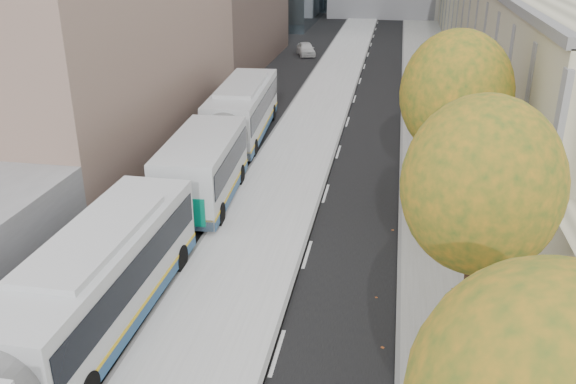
% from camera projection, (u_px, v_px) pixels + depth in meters
% --- Properties ---
extents(bus_platform, '(4.25, 150.00, 0.15)m').
position_uv_depth(bus_platform, '(311.00, 123.00, 38.95)').
color(bus_platform, '#B1B1B1').
rests_on(bus_platform, ground).
extents(sidewalk, '(4.75, 150.00, 0.08)m').
position_uv_depth(sidewalk, '(439.00, 130.00, 37.68)').
color(sidewalk, gray).
rests_on(sidewalk, ground).
extents(building_tan, '(18.00, 92.00, 8.00)m').
position_uv_depth(building_tan, '(545.00, 12.00, 60.57)').
color(building_tan, gray).
rests_on(building_tan, ground).
extents(bus_shelter, '(1.90, 4.40, 2.53)m').
position_uv_depth(bus_shelter, '(564.00, 340.00, 14.82)').
color(bus_shelter, '#383A3F').
rests_on(bus_shelter, sidewalk).
extents(tree_c, '(4.20, 4.20, 7.28)m').
position_uv_depth(tree_c, '(481.00, 186.00, 15.80)').
color(tree_c, '#321B13').
rests_on(tree_c, sidewalk).
extents(tree_d, '(4.40, 4.40, 7.60)m').
position_uv_depth(tree_d, '(456.00, 94.00, 23.86)').
color(tree_d, '#321B13').
rests_on(tree_d, sidewalk).
extents(bus_near, '(2.80, 17.97, 2.99)m').
position_uv_depth(bus_near, '(23.00, 364.00, 14.84)').
color(bus_near, silver).
rests_on(bus_near, ground).
extents(bus_far, '(3.75, 18.56, 3.07)m').
position_uv_depth(bus_far, '(229.00, 130.00, 32.21)').
color(bus_far, silver).
rests_on(bus_far, ground).
extents(distant_car, '(2.57, 4.07, 1.29)m').
position_uv_depth(distant_car, '(306.00, 49.00, 60.65)').
color(distant_car, silver).
rests_on(distant_car, ground).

